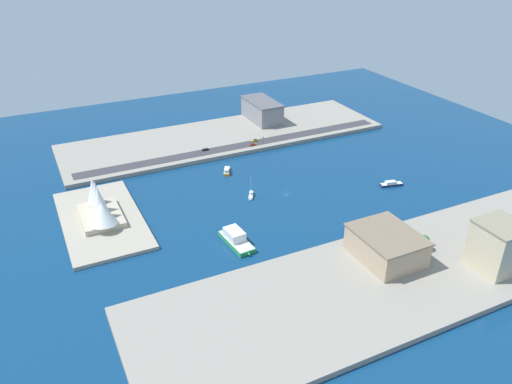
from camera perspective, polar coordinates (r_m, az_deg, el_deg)
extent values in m
plane|color=navy|center=(304.85, 3.47, 0.03)|extent=(440.00, 440.00, 0.00)
cube|color=gray|center=(238.71, 14.88, -9.48)|extent=(70.00, 240.00, 2.77)
cube|color=gray|center=(382.76, -3.54, 6.31)|extent=(70.00, 240.00, 2.77)
cube|color=#A89E89|center=(286.75, -17.07, -3.01)|extent=(80.31, 41.14, 2.00)
cube|color=#38383D|center=(361.18, -2.03, 5.23)|extent=(10.23, 228.00, 0.15)
cube|color=#2D8C4C|center=(255.78, -2.21, -5.65)|extent=(24.65, 10.88, 2.41)
cone|color=#2D8C4C|center=(246.66, -0.78, -7.06)|extent=(2.35, 2.35, 2.17)
cube|color=white|center=(255.43, -2.45, -4.78)|extent=(12.09, 8.45, 4.51)
cube|color=beige|center=(255.08, -2.22, -5.41)|extent=(23.67, 10.45, 0.10)
cube|color=orange|center=(328.34, -3.31, 2.36)|extent=(12.30, 8.39, 1.65)
cone|color=orange|center=(334.14, -3.26, 2.84)|extent=(1.99, 1.99, 1.49)
cube|color=white|center=(325.70, -3.34, 2.52)|extent=(6.87, 5.06, 2.23)
cube|color=beige|center=(327.96, -3.32, 2.50)|extent=(11.81, 8.06, 0.10)
cube|color=#1E284C|center=(321.99, 15.07, 0.81)|extent=(6.93, 14.60, 1.52)
cone|color=#1E284C|center=(325.38, 16.24, 0.94)|extent=(1.64, 1.64, 1.37)
cube|color=white|center=(320.98, 14.99, 1.05)|extent=(4.63, 6.99, 1.64)
cube|color=beige|center=(321.64, 15.08, 0.94)|extent=(6.66, 14.01, 0.10)
cube|color=white|center=(298.26, -0.57, -0.44)|extent=(8.91, 6.53, 1.40)
cone|color=white|center=(294.04, -0.65, -0.89)|extent=(1.72, 1.72, 1.26)
cube|color=white|center=(298.78, -0.55, -0.08)|extent=(3.76, 3.18, 1.39)
cube|color=beige|center=(297.90, -0.57, -0.31)|extent=(8.55, 6.27, 0.10)
cylinder|color=silver|center=(294.86, -0.59, 0.61)|extent=(0.24, 0.24, 11.38)
cube|color=#C6B793|center=(254.20, 25.67, -5.61)|extent=(19.62, 19.02, 22.27)
cube|color=gray|center=(248.52, 26.21, -3.39)|extent=(20.41, 19.78, 0.80)
cube|color=gray|center=(409.11, 0.68, 9.17)|extent=(38.51, 19.22, 15.28)
cube|color=#59595C|center=(406.57, 0.68, 10.25)|extent=(40.06, 19.99, 0.80)
cube|color=tan|center=(245.90, 14.51, -5.97)|extent=(31.80, 25.74, 12.77)
cube|color=#7C6B55|center=(242.27, 14.70, -4.63)|extent=(33.07, 26.76, 0.80)
cylinder|color=black|center=(354.03, -5.98, 4.67)|extent=(0.26, 0.64, 0.64)
cylinder|color=black|center=(355.36, -6.06, 4.75)|extent=(0.26, 0.64, 0.64)
cylinder|color=black|center=(355.07, -5.45, 4.77)|extent=(0.26, 0.64, 0.64)
cylinder|color=black|center=(356.39, -5.53, 4.85)|extent=(0.26, 0.64, 0.64)
cube|color=black|center=(355.10, -5.76, 4.80)|extent=(1.81, 5.04, 0.74)
cube|color=#262D38|center=(354.94, -5.72, 4.90)|extent=(1.56, 2.83, 0.46)
cylinder|color=black|center=(363.06, -0.26, 5.44)|extent=(0.26, 0.65, 0.64)
cylinder|color=black|center=(361.70, -0.14, 5.35)|extent=(0.26, 0.65, 0.64)
cylinder|color=black|center=(361.76, -0.70, 5.35)|extent=(0.26, 0.65, 0.64)
cylinder|color=black|center=(360.40, -0.59, 5.26)|extent=(0.26, 0.65, 0.64)
cube|color=red|center=(361.61, -0.42, 5.39)|extent=(1.95, 4.52, 0.82)
cube|color=#262D38|center=(361.24, -0.45, 5.49)|extent=(1.69, 2.54, 0.57)
cylinder|color=black|center=(367.38, -0.32, 5.72)|extent=(0.26, 0.65, 0.64)
cylinder|color=black|center=(368.83, -0.43, 5.81)|extent=(0.26, 0.65, 0.64)
cylinder|color=black|center=(368.66, 0.16, 5.80)|extent=(0.26, 0.65, 0.64)
cylinder|color=black|center=(370.10, 0.04, 5.89)|extent=(0.26, 0.65, 0.64)
cube|color=yellow|center=(368.62, -0.14, 5.85)|extent=(2.02, 4.78, 0.80)
cube|color=#262D38|center=(368.48, -0.10, 5.95)|extent=(1.75, 2.69, 0.46)
cylinder|color=black|center=(361.59, 0.81, 5.73)|extent=(0.18, 0.18, 5.50)
cube|color=black|center=(360.36, 0.81, 6.21)|extent=(0.36, 0.36, 1.00)
sphere|color=red|center=(360.23, 0.81, 6.26)|extent=(0.24, 0.24, 0.24)
sphere|color=yellow|center=(360.36, 0.81, 6.21)|extent=(0.24, 0.24, 0.24)
sphere|color=green|center=(360.49, 0.81, 6.16)|extent=(0.24, 0.24, 0.24)
cube|color=#BCAD93|center=(285.52, -17.14, -2.58)|extent=(31.71, 21.28, 3.00)
cone|color=white|center=(271.67, -16.91, -2.35)|extent=(15.65, 13.86, 14.19)
cone|color=white|center=(277.15, -17.29, -1.12)|extent=(13.12, 9.84, 19.23)
cone|color=white|center=(283.85, -17.57, -0.45)|extent=(10.58, 8.75, 18.34)
cone|color=white|center=(292.95, -17.86, 0.13)|extent=(11.36, 9.31, 16.11)
cylinder|color=brown|center=(259.25, 18.33, -5.94)|extent=(0.50, 0.50, 2.96)
sphere|color=#2D7233|center=(257.25, 18.46, -5.25)|extent=(5.70, 5.70, 5.70)
cylinder|color=brown|center=(248.92, 18.55, -7.46)|extent=(0.50, 0.50, 3.45)
sphere|color=#2D7233|center=(246.97, 18.67, -6.79)|extent=(4.52, 4.52, 4.52)
cylinder|color=brown|center=(245.29, 16.79, -7.69)|extent=(0.50, 0.50, 3.80)
sphere|color=#2D7233|center=(243.03, 16.93, -6.91)|extent=(5.34, 5.34, 5.34)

